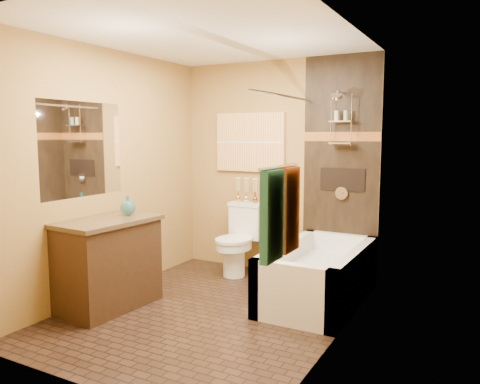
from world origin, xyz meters
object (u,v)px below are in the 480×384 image
Objects in this scene: toilet at (239,239)px; vanity at (107,263)px; sunset_painting at (250,142)px; bathtub at (319,279)px.

toilet is 0.83× the size of vanity.
sunset_painting is 1.09× the size of toilet.
toilet is at bearing 73.32° from vanity.
sunset_painting is at bearing 89.96° from toilet.
bathtub is at bearing -32.44° from sunset_painting.
bathtub is (1.14, -0.73, -1.33)m from sunset_painting.
sunset_painting is 0.90× the size of vanity.
bathtub is 1.81× the size of toilet.
sunset_painting is 1.16m from toilet.
bathtub is 1.24m from toilet.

